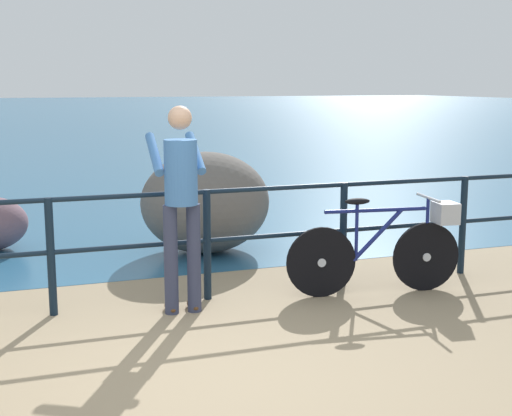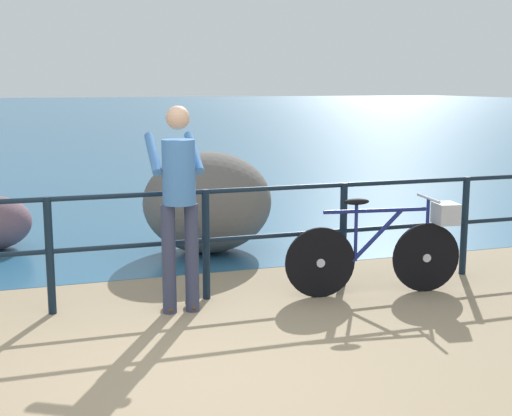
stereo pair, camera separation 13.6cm
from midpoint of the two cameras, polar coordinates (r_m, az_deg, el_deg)
The scene contains 6 objects.
ground_plane at distance 24.54m, azimuth -16.07°, elevation 4.95°, with size 120.00×120.00×0.10m, color #937F60.
sea_surface at distance 52.02m, azimuth -17.34°, elevation 7.44°, with size 120.00×90.00×0.01m, color #285B7F.
promenade_railing at distance 6.32m, azimuth -9.47°, elevation -2.24°, with size 9.67×0.07×1.02m.
bicycle at distance 6.78m, azimuth 11.22°, elevation -2.96°, with size 1.69×0.48×0.92m.
person_at_railing at distance 6.06m, azimuth -5.57°, elevation 0.73°, with size 0.46×0.64×1.78m.
breakwater_boulder_main at distance 8.30m, azimuth -3.44°, elevation 0.47°, with size 1.51×1.33×1.18m.
Camera 2 is at (-0.85, -4.46, 1.97)m, focal length 49.84 mm.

